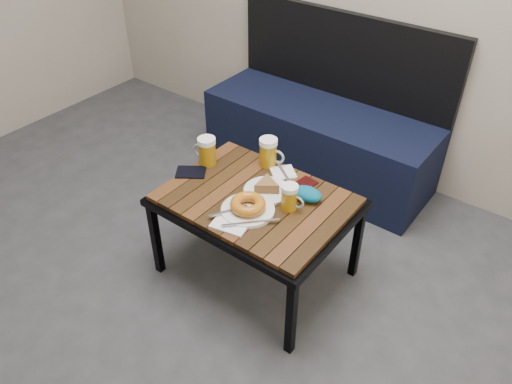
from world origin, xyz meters
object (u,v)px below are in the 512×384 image
Objects in this scene: passport_burgundy at (304,184)px; plate_bagel at (248,207)px; bench at (321,133)px; passport_navy at (191,172)px; plate_pie at (267,188)px; knit_pouch at (307,194)px; beer_mug_left at (207,151)px; cafe_table at (256,205)px; beer_mug_centre at (269,152)px; beer_mug_right at (290,197)px.

plate_bagel is at bearing -98.25° from passport_burgundy.
bench is 10.06× the size of passport_navy.
passport_burgundy is at bearing 74.06° from plate_bagel.
plate_pie is 0.39m from passport_navy.
bench is 0.95m from knit_pouch.
passport_navy is (-0.01, -0.11, -0.07)m from beer_mug_left.
plate_bagel is 2.02× the size of knit_pouch.
plate_pie is at bearing 173.86° from beer_mug_left.
bench is at bearing 103.28° from cafe_table.
beer_mug_left is at bearing 168.31° from cafe_table.
cafe_table is 5.96× the size of beer_mug_centre.
cafe_table is 0.24m from knit_pouch.
bench reaches higher than beer_mug_right.
cafe_table is 3.07× the size of plate_bagel.
beer_mug_centre is 1.04× the size of knit_pouch.
cafe_table is 0.19m from beer_mug_right.
beer_mug_centre is at bearing 179.17° from passport_burgundy.
beer_mug_right is at bearing -104.97° from knit_pouch.
plate_pie reaches higher than passport_burgundy.
plate_bagel reaches higher than plate_pie.
passport_navy is at bearing -145.34° from passport_burgundy.
beer_mug_centre reaches higher than passport_burgundy.
beer_mug_centre is 0.38m from passport_navy.
plate_bagel is 0.27m from knit_pouch.
beer_mug_left is at bearing -98.25° from bench.
beer_mug_right is 0.15m from plate_pie.
cafe_table is 0.25m from passport_burgundy.
beer_mug_left is at bearing -174.62° from knit_pouch.
passport_burgundy is 0.11m from knit_pouch.
plate_pie is 0.16m from plate_bagel.
cafe_table is at bearing -112.59° from passport_burgundy.
cafe_table is 6.20× the size of knit_pouch.
knit_pouch is at bearing 20.69° from plate_pie.
knit_pouch is (0.41, -0.83, 0.23)m from bench.
beer_mug_left is at bearing 177.82° from plate_pie.
passport_burgundy is at bearing -65.03° from bench.
knit_pouch is at bearing -32.74° from beer_mug_centre.
beer_mug_left reaches higher than plate_pie.
beer_mug_left is 0.30m from beer_mug_centre.
beer_mug_right reaches higher than knit_pouch.
passport_navy is (-0.14, -0.99, 0.20)m from bench.
beer_mug_centre is 1.28× the size of passport_burgundy.
beer_mug_centre is at bearing 123.94° from plate_pie.
bench is 10.05× the size of beer_mug_left.
beer_mug_centre is 0.32m from knit_pouch.
beer_mug_right is at bearing -13.37° from plate_pie.
beer_mug_centre is at bearing 113.86° from cafe_table.
beer_mug_centre is 1.01× the size of passport_navy.
beer_mug_right is (0.39, -0.93, 0.26)m from bench.
beer_mug_right is 0.86× the size of passport_navy.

